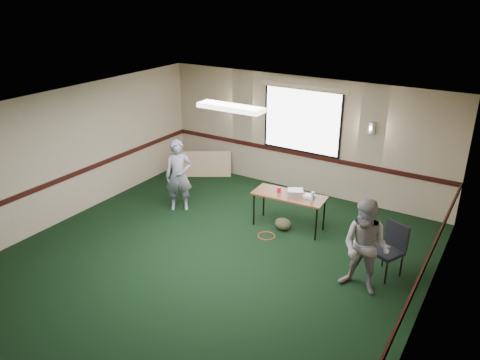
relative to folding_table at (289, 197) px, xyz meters
The scene contains 13 objects.
ground 2.33m from the folding_table, 106.39° to the right, with size 8.00×8.00×0.00m, color black.
room_shell 1.11m from the folding_table, behind, with size 8.00×8.02×8.00m.
folding_table is the anchor object (origin of this frame).
projector 0.16m from the folding_table, 39.30° to the left, with size 0.30×0.25×0.10m, color #96969E.
game_console 0.40m from the folding_table, 13.68° to the left, with size 0.20×0.16×0.05m, color white.
red_cup 0.25m from the folding_table, behind, with size 0.08×0.08×0.11m, color red.
water_bottle 0.52m from the folding_table, ahead, with size 0.06×0.06×0.19m, color #84B1D8.
duffel_bag 0.57m from the folding_table, 107.36° to the right, with size 0.35×0.26×0.25m, color #413E25.
cable_coil 0.89m from the folding_table, 108.66° to the right, with size 0.34×0.34×0.02m, color #BE3717.
folded_table 3.32m from the folding_table, 155.67° to the left, with size 1.27×0.05×0.66m, color tan.
conference_chair 2.25m from the folding_table, 14.89° to the right, with size 0.60×0.61×0.93m.
person_left 2.44m from the folding_table, 168.61° to the right, with size 0.57×0.38×1.57m, color #3E4F89.
person_right 2.33m from the folding_table, 33.43° to the right, with size 0.77×0.60×1.58m, color #6D83AA.
Camera 1 is at (4.21, -5.51, 4.57)m, focal length 35.00 mm.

